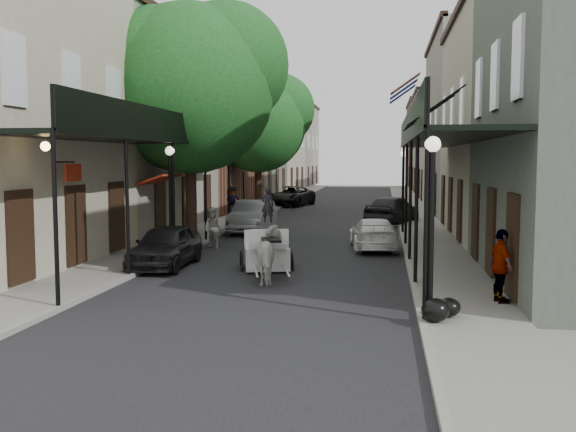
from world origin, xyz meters
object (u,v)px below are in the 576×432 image
(lamppost_right_far, at_px, (403,186))
(car_left_near, at_px, (166,246))
(pedestrian_sidewalk_left, at_px, (233,200))
(car_left_mid, at_px, (253,216))
(horse, at_px, (271,255))
(tree_near, at_px, (201,82))
(car_right_far, at_px, (392,209))
(car_left_far, at_px, (291,196))
(lamppost_right_near, at_px, (431,225))
(car_right_near, at_px, (374,234))
(carriage, at_px, (266,236))
(tree_far, at_px, (264,120))
(pedestrian_walking, at_px, (213,228))
(lamppost_left, at_px, (171,198))
(pedestrian_sidewalk_right, at_px, (501,266))

(lamppost_right_far, distance_m, car_left_near, 16.04)
(pedestrian_sidewalk_left, height_order, car_left_mid, pedestrian_sidewalk_left)
(horse, relative_size, car_left_near, 0.46)
(car_left_mid, bearing_deg, tree_near, -109.16)
(car_right_far, bearing_deg, car_left_far, -39.06)
(lamppost_right_near, xyz_separation_m, car_right_near, (-1.31, 11.00, -1.46))
(carriage, height_order, car_left_far, carriage)
(tree_far, xyz_separation_m, carriage, (3.77, -19.82, -4.84))
(tree_near, distance_m, car_left_far, 21.78)
(pedestrian_walking, distance_m, car_left_far, 22.88)
(lamppost_right_far, xyz_separation_m, car_left_near, (-7.70, -14.00, -1.38))
(tree_near, distance_m, car_right_near, 9.22)
(pedestrian_walking, distance_m, car_right_far, 12.70)
(lamppost_right_far, xyz_separation_m, carriage, (-4.57, -13.65, -1.05))
(tree_near, bearing_deg, pedestrian_sidewalk_left, 97.59)
(car_left_mid, bearing_deg, car_right_near, -41.59)
(car_right_near, bearing_deg, lamppost_left, 17.27)
(tree_near, bearing_deg, tree_far, 90.19)
(pedestrian_walking, distance_m, car_left_mid, 5.71)
(lamppost_right_far, distance_m, car_right_far, 1.70)
(tree_far, height_order, horse, tree_far)
(lamppost_left, bearing_deg, tree_far, 90.46)
(pedestrian_sidewalk_left, relative_size, pedestrian_sidewalk_right, 0.98)
(tree_near, relative_size, carriage, 3.74)
(lamppost_left, distance_m, car_left_far, 25.21)
(car_left_mid, bearing_deg, lamppost_left, -98.83)
(lamppost_right_far, relative_size, car_right_near, 0.91)
(pedestrian_sidewalk_left, relative_size, car_right_near, 0.41)
(horse, relative_size, pedestrian_sidewalk_left, 1.10)
(lamppost_right_near, distance_m, lamppost_left, 11.46)
(lamppost_right_near, bearing_deg, car_left_near, 142.07)
(lamppost_right_near, relative_size, lamppost_right_far, 1.00)
(lamppost_right_near, relative_size, carriage, 1.44)
(carriage, xyz_separation_m, pedestrian_sidewalk_right, (6.27, -4.56, -0.04))
(pedestrian_sidewalk_right, bearing_deg, lamppost_left, 43.24)
(lamppost_left, distance_m, car_right_near, 7.65)
(car_left_far, bearing_deg, lamppost_right_far, -48.19)
(car_left_near, bearing_deg, carriage, 5.37)
(lamppost_right_far, xyz_separation_m, car_right_far, (-0.50, 1.00, -1.28))
(horse, xyz_separation_m, pedestrian_sidewalk_right, (5.69, -2.23, 0.19))
(lamppost_left, height_order, pedestrian_walking, lamppost_left)
(lamppost_right_near, xyz_separation_m, horse, (-3.99, 4.03, -1.28))
(car_right_near, bearing_deg, horse, 62.75)
(lamppost_left, bearing_deg, pedestrian_sidewalk_left, 95.99)
(car_right_near, bearing_deg, car_left_near, 31.79)
(car_left_mid, xyz_separation_m, car_right_far, (6.48, 5.00, 0.03))
(car_left_near, bearing_deg, tree_near, 94.43)
(lamppost_right_far, relative_size, car_right_far, 0.82)
(lamppost_right_far, distance_m, car_left_far, 15.31)
(pedestrian_sidewalk_right, distance_m, car_left_mid, 16.65)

